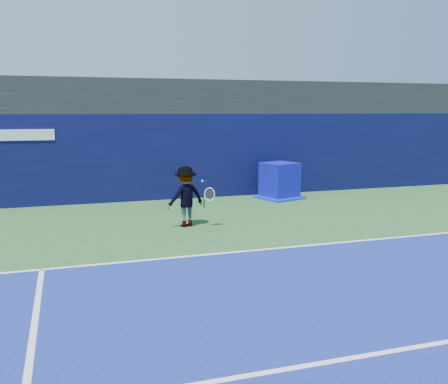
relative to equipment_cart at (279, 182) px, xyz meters
The scene contains 8 objects.
ground 9.45m from the equipment_cart, 107.22° to the right, with size 80.00×80.00×0.00m, color #2B5C29.
baseline 6.65m from the equipment_cart, 114.92° to the right, with size 24.00×0.10×0.01m, color white.
service_line 11.37m from the equipment_cart, 104.23° to the right, with size 24.00×0.10×0.01m, color white.
stadium_band 4.80m from the equipment_cart, 138.30° to the left, with size 36.00×3.00×1.20m, color black.
back_wall_assembly 3.30m from the equipment_cart, 151.98° to the left, with size 36.00×1.03×3.00m.
equipment_cart is the anchor object (origin of this frame).
tennis_player 5.26m from the equipment_cart, 142.74° to the right, with size 1.33×0.86×1.64m.
tennis_ball 4.70m from the equipment_cart, 141.39° to the right, with size 0.06×0.06×0.06m.
Camera 1 is at (-4.43, -7.16, 3.15)m, focal length 40.00 mm.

